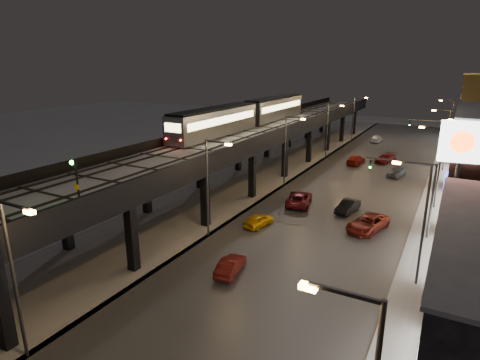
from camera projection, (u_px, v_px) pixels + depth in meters
The scene contains 33 objects.
ground at pixel (107, 312), 25.62m from camera, with size 220.00×220.00×0.00m, color silver.
road_surface at pixel (355, 186), 51.66m from camera, with size 17.00×120.00×0.06m, color #46474D.
sidewalk_right at pixel (441, 198), 47.04m from camera, with size 4.00×120.00×0.14m, color #9FA1A8.
under_viaduct_pavement at pixel (261, 173), 57.86m from camera, with size 11.00×120.00×0.06m, color #9FA1A8.
elevated_viaduct at pixel (251, 139), 53.64m from camera, with size 9.00×100.00×6.30m.
viaduct_trackbed at pixel (251, 133), 53.54m from camera, with size 8.40×100.00×0.32m.
viaduct_parapet_streetside at pixel (282, 132), 51.43m from camera, with size 0.30×100.00×1.10m, color black.
viaduct_parapet_far at pixel (224, 127), 55.43m from camera, with size 0.30×100.00×1.10m, color black.
streetlight_left_0 at pixel (16, 271), 20.14m from camera, with size 2.57×0.28×9.00m.
streetlight_left_1 at pixel (210, 182), 35.31m from camera, with size 2.57×0.28×9.00m.
streetlight_right_1 at pixel (421, 216), 27.42m from camera, with size 2.56×0.28×9.00m.
streetlight_left_2 at pixel (287, 146), 50.47m from camera, with size 2.57×0.28×9.00m.
streetlight_right_2 at pixel (437, 162), 42.58m from camera, with size 2.56×0.28×9.00m.
streetlight_left_3 at pixel (329, 127), 65.64m from camera, with size 2.57×0.28×9.00m.
streetlight_right_3 at pixel (445, 136), 57.75m from camera, with size 2.56×0.28×9.00m.
streetlight_left_4 at pixel (355, 115), 80.81m from camera, with size 2.57×0.28×9.00m.
streetlight_right_4 at pixel (450, 121), 72.92m from camera, with size 2.56×0.28×9.00m.
traffic_light_rig_a at pixel (419, 190), 35.61m from camera, with size 6.10×0.34×7.00m.
traffic_light_rig_b at pixel (439, 137), 60.89m from camera, with size 6.10×0.34×7.00m.
subway_train at pixel (249, 114), 57.56m from camera, with size 2.88×35.38×3.44m.
rail_signal at pixel (75, 173), 24.56m from camera, with size 0.36×0.43×3.08m.
car_taxi at pixel (259, 221), 38.85m from camera, with size 1.45×3.61×1.23m, color #DFA00B.
car_near_white at pixel (231, 266), 30.16m from camera, with size 1.30×3.72×1.23m, color maroon.
car_mid_silver at pixel (299, 199), 44.73m from camera, with size 2.45×5.30×1.47m, color maroon.
car_mid_dark at pixel (356, 160), 62.90m from camera, with size 1.97×4.85×1.41m, color maroon.
car_far_white at pixel (377, 139), 80.46m from camera, with size 1.72×4.28×1.46m, color silver.
car_onc_silver at pixel (348, 207), 42.53m from camera, with size 1.36×3.90×1.28m, color black.
car_onc_dark at pixel (368, 224), 37.84m from camera, with size 2.39×5.19×1.44m, color maroon.
car_onc_white at pixel (385, 159), 63.87m from camera, with size 1.90×4.68×1.36m, color maroon.
car_onc_red at pixel (397, 172), 56.07m from camera, with size 1.63×4.05×1.38m, color #4E535D.
sign_mcdonalds at pixel (455, 136), 43.51m from camera, with size 2.82×0.80×9.53m.
sign_citgo at pixel (459, 165), 24.43m from camera, with size 2.53×0.39×12.02m.
sign_carwash at pixel (452, 201), 30.52m from camera, with size 1.43×0.35×7.44m.
Camera 1 is at (18.13, -15.43, 15.29)m, focal length 30.00 mm.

